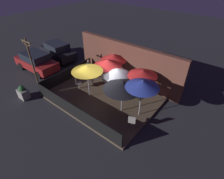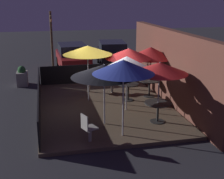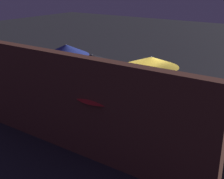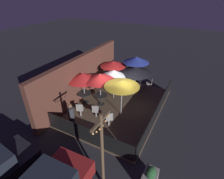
{
  "view_description": "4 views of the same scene",
  "coord_description": "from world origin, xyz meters",
  "px_view_note": "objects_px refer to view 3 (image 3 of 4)",
  "views": [
    {
      "loc": [
        6.57,
        -7.15,
        7.65
      ],
      "look_at": [
        0.81,
        0.06,
        1.03
      ],
      "focal_mm": 28.0,
      "sensor_mm": 36.0,
      "label": 1
    },
    {
      "loc": [
        11.85,
        -2.3,
        4.44
      ],
      "look_at": [
        0.8,
        0.16,
        1.02
      ],
      "focal_mm": 50.0,
      "sensor_mm": 36.0,
      "label": 2
    },
    {
      "loc": [
        -5.96,
        9.36,
        5.15
      ],
      "look_at": [
        0.4,
        0.35,
        1.24
      ],
      "focal_mm": 50.0,
      "sensor_mm": 36.0,
      "label": 3
    },
    {
      "loc": [
        -8.67,
        -4.07,
        6.96
      ],
      "look_at": [
        -0.03,
        0.49,
        1.24
      ],
      "focal_mm": 28.0,
      "sensor_mm": 36.0,
      "label": 4
    }
  ],
  "objects_px": {
    "patio_umbrella_0": "(55,68)",
    "patron_0": "(178,139)",
    "patio_umbrella_1": "(119,75)",
    "patio_chair_2": "(158,122)",
    "patio_umbrella_3": "(66,50)",
    "patio_chair_3": "(156,134)",
    "patio_umbrella_4": "(99,71)",
    "dining_table_0": "(58,102)",
    "patio_chair_1": "(180,113)",
    "dining_table_2": "(108,128)",
    "patio_umbrella_6": "(92,60)",
    "patio_umbrella_2": "(108,87)",
    "patio_chair_0": "(82,82)",
    "patio_umbrella_5": "(151,62)",
    "dining_table_1": "(118,115)"
  },
  "relations": [
    {
      "from": "patio_umbrella_1",
      "to": "patio_umbrella_6",
      "type": "distance_m",
      "value": 2.76
    },
    {
      "from": "patio_umbrella_3",
      "to": "patio_umbrella_6",
      "type": "distance_m",
      "value": 1.17
    },
    {
      "from": "patio_umbrella_5",
      "to": "patio_chair_1",
      "type": "distance_m",
      "value": 2.11
    },
    {
      "from": "patio_umbrella_5",
      "to": "dining_table_0",
      "type": "height_order",
      "value": "patio_umbrella_5"
    },
    {
      "from": "patio_umbrella_4",
      "to": "dining_table_0",
      "type": "distance_m",
      "value": 2.07
    },
    {
      "from": "patio_umbrella_3",
      "to": "patio_umbrella_4",
      "type": "xyz_separation_m",
      "value": [
        -2.24,
        0.71,
        -0.38
      ]
    },
    {
      "from": "patio_umbrella_5",
      "to": "patio_chair_1",
      "type": "bearing_deg",
      "value": 173.75
    },
    {
      "from": "patio_umbrella_0",
      "to": "patio_chair_0",
      "type": "height_order",
      "value": "patio_umbrella_0"
    },
    {
      "from": "patio_chair_0",
      "to": "patio_umbrella_2",
      "type": "bearing_deg",
      "value": 27.88
    },
    {
      "from": "patio_umbrella_5",
      "to": "patron_0",
      "type": "bearing_deg",
      "value": 134.58
    },
    {
      "from": "patio_chair_1",
      "to": "patio_umbrella_4",
      "type": "bearing_deg",
      "value": -20.66
    },
    {
      "from": "dining_table_0",
      "to": "patron_0",
      "type": "relative_size",
      "value": 0.71
    },
    {
      "from": "patio_umbrella_4",
      "to": "patio_chair_1",
      "type": "relative_size",
      "value": 2.25
    },
    {
      "from": "patio_chair_2",
      "to": "patio_chair_3",
      "type": "relative_size",
      "value": 0.95
    },
    {
      "from": "patio_chair_3",
      "to": "patron_0",
      "type": "relative_size",
      "value": 0.71
    },
    {
      "from": "patio_chair_3",
      "to": "patio_chair_1",
      "type": "bearing_deg",
      "value": -113.67
    },
    {
      "from": "patio_chair_2",
      "to": "patio_chair_0",
      "type": "bearing_deg",
      "value": -39.12
    },
    {
      "from": "patio_umbrella_4",
      "to": "dining_table_0",
      "type": "relative_size",
      "value": 2.23
    },
    {
      "from": "patio_umbrella_1",
      "to": "patio_chair_1",
      "type": "bearing_deg",
      "value": -137.07
    },
    {
      "from": "dining_table_2",
      "to": "patio_umbrella_6",
      "type": "bearing_deg",
      "value": -44.09
    },
    {
      "from": "patio_umbrella_2",
      "to": "dining_table_0",
      "type": "relative_size",
      "value": 2.31
    },
    {
      "from": "patio_umbrella_1",
      "to": "patio_umbrella_0",
      "type": "bearing_deg",
      "value": 8.79
    },
    {
      "from": "dining_table_1",
      "to": "dining_table_0",
      "type": "bearing_deg",
      "value": 8.79
    },
    {
      "from": "patio_umbrella_2",
      "to": "patio_chair_1",
      "type": "relative_size",
      "value": 2.32
    },
    {
      "from": "patio_umbrella_3",
      "to": "patio_umbrella_5",
      "type": "xyz_separation_m",
      "value": [
        -3.7,
        -0.56,
        -0.08
      ]
    },
    {
      "from": "dining_table_2",
      "to": "patio_chair_3",
      "type": "height_order",
      "value": "patio_chair_3"
    },
    {
      "from": "patron_0",
      "to": "patio_chair_3",
      "type": "bearing_deg",
      "value": -6.16
    },
    {
      "from": "patio_umbrella_3",
      "to": "dining_table_1",
      "type": "xyz_separation_m",
      "value": [
        -3.37,
        1.1,
        -1.68
      ]
    },
    {
      "from": "patio_umbrella_0",
      "to": "patron_0",
      "type": "bearing_deg",
      "value": 178.97
    },
    {
      "from": "patio_chair_1",
      "to": "patio_chair_2",
      "type": "relative_size",
      "value": 1.05
    },
    {
      "from": "patio_umbrella_2",
      "to": "dining_table_2",
      "type": "height_order",
      "value": "patio_umbrella_2"
    },
    {
      "from": "patio_umbrella_3",
      "to": "patio_chair_3",
      "type": "bearing_deg",
      "value": 163.15
    },
    {
      "from": "patio_umbrella_1",
      "to": "patio_chair_2",
      "type": "height_order",
      "value": "patio_umbrella_1"
    },
    {
      "from": "patio_umbrella_6",
      "to": "dining_table_1",
      "type": "height_order",
      "value": "patio_umbrella_6"
    },
    {
      "from": "patio_umbrella_1",
      "to": "patio_umbrella_6",
      "type": "height_order",
      "value": "patio_umbrella_1"
    },
    {
      "from": "dining_table_1",
      "to": "patron_0",
      "type": "relative_size",
      "value": 0.66
    },
    {
      "from": "patio_umbrella_1",
      "to": "patio_umbrella_3",
      "type": "distance_m",
      "value": 3.55
    },
    {
      "from": "dining_table_1",
      "to": "patio_chair_2",
      "type": "bearing_deg",
      "value": -161.17
    },
    {
      "from": "patio_umbrella_0",
      "to": "patio_chair_3",
      "type": "bearing_deg",
      "value": 179.48
    },
    {
      "from": "patio_chair_2",
      "to": "patio_chair_3",
      "type": "height_order",
      "value": "patio_chair_3"
    },
    {
      "from": "dining_table_2",
      "to": "patron_0",
      "type": "relative_size",
      "value": 0.69
    },
    {
      "from": "patio_umbrella_1",
      "to": "patio_umbrella_4",
      "type": "distance_m",
      "value": 1.2
    },
    {
      "from": "patio_umbrella_2",
      "to": "patio_chair_2",
      "type": "bearing_deg",
      "value": -123.01
    },
    {
      "from": "patio_umbrella_4",
      "to": "dining_table_2",
      "type": "bearing_deg",
      "value": 134.96
    },
    {
      "from": "dining_table_2",
      "to": "patio_chair_2",
      "type": "distance_m",
      "value": 1.81
    },
    {
      "from": "patio_chair_2",
      "to": "patron_0",
      "type": "relative_size",
      "value": 0.67
    },
    {
      "from": "patio_umbrella_1",
      "to": "patron_0",
      "type": "distance_m",
      "value": 2.85
    },
    {
      "from": "dining_table_2",
      "to": "patio_umbrella_2",
      "type": "bearing_deg",
      "value": 0.0
    },
    {
      "from": "patio_umbrella_5",
      "to": "patron_0",
      "type": "distance_m",
      "value": 3.38
    },
    {
      "from": "dining_table_0",
      "to": "dining_table_2",
      "type": "xyz_separation_m",
      "value": [
        -2.86,
        0.68,
        0.01
      ]
    }
  ]
}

